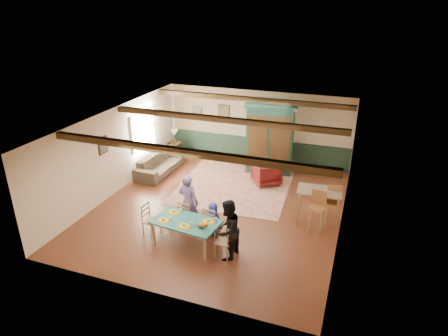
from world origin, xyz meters
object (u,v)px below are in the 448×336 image
(counter_table, at_px, (318,206))
(bar_stool_right, at_px, (332,207))
(person_man, at_px, (188,202))
(person_child, at_px, (213,219))
(cat, at_px, (202,225))
(dining_chair_end_right, at_px, (224,241))
(sofa, at_px, (160,164))
(dining_table, at_px, (186,233))
(person_woman, at_px, (228,230))
(table_lamp, at_px, (175,136))
(dining_chair_far_right, at_px, (212,221))
(armchair, at_px, (266,173))
(end_table, at_px, (175,150))
(dining_chair_end_left, at_px, (152,220))
(armoire, at_px, (270,139))
(dining_chair_far_left, at_px, (187,215))
(bar_stool_left, at_px, (316,213))

(counter_table, xyz_separation_m, bar_stool_right, (0.39, -0.07, 0.08))
(person_man, bearing_deg, person_child, 180.00)
(cat, height_order, counter_table, counter_table)
(dining_chair_end_right, height_order, sofa, dining_chair_end_right)
(dining_chair_end_right, distance_m, bar_stool_right, 3.26)
(cat, bearing_deg, counter_table, 51.18)
(dining_chair_end_right, bearing_deg, dining_table, -90.00)
(person_woman, xyz_separation_m, table_lamp, (-4.14, 5.53, 0.07))
(dining_chair_far_right, distance_m, armchair, 3.65)
(dining_chair_end_right, xyz_separation_m, person_man, (-1.34, 0.90, 0.36))
(counter_table, bearing_deg, dining_chair_end_right, -128.37)
(dining_chair_end_right, height_order, person_child, person_child)
(person_woman, relative_size, person_child, 1.64)
(cat, relative_size, end_table, 0.58)
(bar_stool_right, bearing_deg, dining_table, -151.04)
(armchair, xyz_separation_m, table_lamp, (-3.98, 1.17, 0.45))
(counter_table, bearing_deg, person_man, -155.17)
(person_child, xyz_separation_m, cat, (0.04, -0.84, 0.31))
(dining_chair_end_left, xyz_separation_m, armoire, (1.87, 5.10, 0.80))
(cat, distance_m, end_table, 6.57)
(person_woman, bearing_deg, table_lamp, -136.63)
(end_table, relative_size, bar_stool_right, 0.50)
(dining_table, distance_m, table_lamp, 6.19)
(person_woman, xyz_separation_m, bar_stool_right, (2.19, 2.33, -0.19))
(dining_chair_far_left, relative_size, dining_chair_end_left, 1.00)
(end_table, distance_m, counter_table, 6.72)
(dining_chair_far_right, bearing_deg, counter_table, -140.00)
(person_child, bearing_deg, cat, 99.46)
(dining_table, relative_size, dining_chair_far_left, 1.89)
(sofa, bearing_deg, bar_stool_right, -103.85)
(person_man, distance_m, bar_stool_right, 3.89)
(dining_chair_far_right, distance_m, person_child, 0.08)
(sofa, bearing_deg, dining_chair_far_left, -140.07)
(dining_table, bearing_deg, bar_stool_left, 30.04)
(sofa, height_order, counter_table, counter_table)
(dining_chair_end_right, bearing_deg, person_woman, 90.00)
(dining_chair_end_right, xyz_separation_m, armchair, (-0.07, 4.35, -0.05))
(armoire, distance_m, counter_table, 3.72)
(dining_chair_end_left, xyz_separation_m, person_child, (1.50, 0.57, 0.03))
(armchair, bearing_deg, dining_chair_end_right, 54.12)
(person_man, bearing_deg, end_table, -53.05)
(dining_chair_far_left, relative_size, bar_stool_left, 0.75)
(dining_chair_end_right, distance_m, armchair, 4.35)
(dining_chair_far_right, height_order, dining_chair_end_right, same)
(dining_chair_far_left, height_order, person_man, person_man)
(dining_table, relative_size, bar_stool_left, 1.42)
(sofa, distance_m, bar_stool_left, 6.16)
(dining_chair_end_left, relative_size, person_child, 0.95)
(dining_chair_end_left, relative_size, bar_stool_left, 0.75)
(table_lamp, bearing_deg, dining_table, -61.02)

